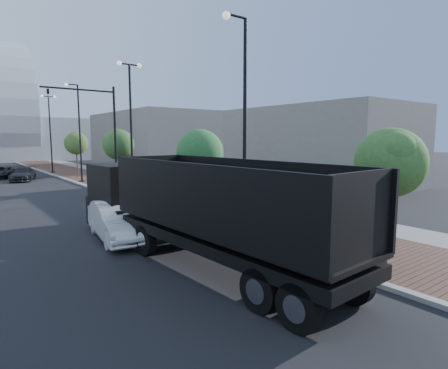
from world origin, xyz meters
TOP-DOWN VIEW (x-y plane):
  - sidewalk at (3.50, 40.00)m, footprint 7.00×140.00m
  - concrete_strip at (6.20, 40.00)m, footprint 2.40×140.00m
  - curb at (0.00, 40.00)m, footprint 0.30×140.00m
  - dump_truck at (-3.07, 10.47)m, footprint 3.27×13.58m
  - white_sedan at (-4.08, 12.66)m, footprint 2.28×4.98m
  - dark_car_mid at (-5.05, 43.40)m, footprint 3.52×4.92m
  - dark_car_far at (-3.62, 39.27)m, footprint 3.27×4.91m
  - pedestrian at (4.60, 16.77)m, footprint 0.88×0.75m
  - streetlight_1 at (0.49, 10.00)m, footprint 1.44×0.56m
  - streetlight_2 at (0.60, 22.00)m, footprint 1.72×0.56m
  - streetlight_3 at (0.49, 34.00)m, footprint 1.44×0.56m
  - streetlight_4 at (0.60, 46.00)m, footprint 1.72×0.56m
  - traffic_mast at (-0.30, 25.00)m, footprint 5.09×0.20m
  - tree_0 at (1.65, 4.02)m, footprint 2.28×2.22m
  - tree_1 at (1.65, 15.02)m, footprint 2.63×2.63m
  - tree_2 at (1.65, 27.02)m, footprint 2.53×2.51m
  - tree_3 at (1.65, 39.02)m, footprint 2.47×2.43m
  - commercial_block_ne at (16.00, 50.00)m, footprint 12.00×22.00m
  - commercial_block_e at (18.00, 20.00)m, footprint 10.00×16.00m
  - utility_cover_1 at (2.40, 8.00)m, footprint 0.50×0.50m
  - utility_cover_2 at (2.40, 19.00)m, footprint 0.50×0.50m

SIDE VIEW (x-z plane):
  - sidewalk at x=3.50m, z-range 0.00..0.12m
  - concrete_strip at x=6.20m, z-range 0.00..0.13m
  - curb at x=0.00m, z-range 0.00..0.14m
  - utility_cover_1 at x=2.40m, z-range 0.12..0.14m
  - utility_cover_2 at x=2.40m, z-range 0.12..0.14m
  - dark_car_mid at x=-5.05m, z-range 0.00..1.24m
  - dark_car_far at x=-3.62m, z-range 0.00..1.32m
  - white_sedan at x=-4.08m, z-range 0.00..1.58m
  - pedestrian at x=4.60m, z-range 0.00..2.03m
  - dump_truck at x=-3.07m, z-range -0.28..3.26m
  - tree_1 at x=1.65m, z-range 1.04..5.77m
  - tree_0 at x=1.65m, z-range 1.16..5.73m
  - commercial_block_e at x=18.00m, z-range 0.00..7.00m
  - tree_3 at x=1.65m, z-range 1.22..6.13m
  - tree_2 at x=1.65m, z-range 1.22..6.18m
  - commercial_block_ne at x=16.00m, z-range 0.00..8.00m
  - streetlight_1 at x=0.49m, z-range -0.26..8.95m
  - streetlight_3 at x=0.49m, z-range -0.26..8.95m
  - streetlight_2 at x=0.60m, z-range 0.18..9.46m
  - streetlight_4 at x=0.60m, z-range 0.18..9.46m
  - traffic_mast at x=-0.30m, z-range 0.98..8.98m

